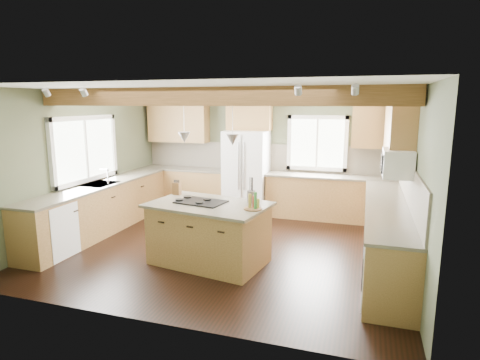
% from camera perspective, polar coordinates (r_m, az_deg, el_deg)
% --- Properties ---
extents(floor, '(5.60, 5.60, 0.00)m').
position_cam_1_polar(floor, '(6.86, -1.82, -9.42)').
color(floor, black).
rests_on(floor, ground).
extents(ceiling, '(5.60, 5.60, 0.00)m').
position_cam_1_polar(ceiling, '(6.44, -1.96, 12.84)').
color(ceiling, silver).
rests_on(ceiling, wall_back).
extents(wall_back, '(5.60, 0.00, 5.60)m').
position_cam_1_polar(wall_back, '(8.90, 3.49, 3.89)').
color(wall_back, '#4F583E').
rests_on(wall_back, ground).
extents(wall_left, '(0.00, 5.00, 5.00)m').
position_cam_1_polar(wall_left, '(7.90, -21.43, 2.27)').
color(wall_left, '#4F583E').
rests_on(wall_left, ground).
extents(wall_right, '(0.00, 5.00, 5.00)m').
position_cam_1_polar(wall_right, '(6.19, 23.34, -0.06)').
color(wall_right, '#4F583E').
rests_on(wall_right, ground).
extents(ceiling_beam, '(5.55, 0.26, 0.26)m').
position_cam_1_polar(ceiling_beam, '(5.76, -4.40, 11.75)').
color(ceiling_beam, '#4C3115').
rests_on(ceiling_beam, ceiling).
extents(soffit_trim, '(5.55, 0.20, 0.10)m').
position_cam_1_polar(soffit_trim, '(8.73, 3.42, 11.92)').
color(soffit_trim, '#4C3115').
rests_on(soffit_trim, ceiling).
extents(backsplash_back, '(5.58, 0.03, 0.58)m').
position_cam_1_polar(backsplash_back, '(8.89, 3.46, 3.31)').
color(backsplash_back, brown).
rests_on(backsplash_back, wall_back).
extents(backsplash_right, '(0.03, 3.70, 0.58)m').
position_cam_1_polar(backsplash_right, '(6.26, 23.10, -0.78)').
color(backsplash_right, brown).
rests_on(backsplash_right, wall_right).
extents(base_cab_back_left, '(2.02, 0.60, 0.88)m').
position_cam_1_polar(base_cab_back_left, '(9.36, -7.72, -1.18)').
color(base_cab_back_left, brown).
rests_on(base_cab_back_left, floor).
extents(counter_back_left, '(2.06, 0.64, 0.04)m').
position_cam_1_polar(counter_back_left, '(9.27, -7.79, 1.60)').
color(counter_back_left, '#464034').
rests_on(counter_back_left, base_cab_back_left).
extents(base_cab_back_right, '(2.62, 0.60, 0.88)m').
position_cam_1_polar(base_cab_back_right, '(8.51, 12.70, -2.56)').
color(base_cab_back_right, brown).
rests_on(base_cab_back_right, floor).
extents(counter_back_right, '(2.66, 0.64, 0.04)m').
position_cam_1_polar(counter_back_right, '(8.42, 12.83, 0.49)').
color(counter_back_right, '#464034').
rests_on(counter_back_right, base_cab_back_right).
extents(base_cab_left, '(0.60, 3.70, 0.88)m').
position_cam_1_polar(base_cab_left, '(7.92, -19.08, -3.90)').
color(base_cab_left, brown).
rests_on(base_cab_left, floor).
extents(counter_left, '(0.64, 3.74, 0.04)m').
position_cam_1_polar(counter_left, '(7.82, -19.28, -0.64)').
color(counter_left, '#464034').
rests_on(counter_left, base_cab_left).
extents(base_cab_right, '(0.60, 3.70, 0.88)m').
position_cam_1_polar(base_cab_right, '(6.42, 20.04, -7.37)').
color(base_cab_right, brown).
rests_on(base_cab_right, floor).
extents(counter_right, '(0.64, 3.74, 0.04)m').
position_cam_1_polar(counter_right, '(6.30, 20.31, -3.39)').
color(counter_right, '#464034').
rests_on(counter_right, base_cab_right).
extents(upper_cab_back_left, '(1.40, 0.35, 0.90)m').
position_cam_1_polar(upper_cab_back_left, '(9.36, -8.75, 8.13)').
color(upper_cab_back_left, brown).
rests_on(upper_cab_back_left, wall_back).
extents(upper_cab_over_fridge, '(0.96, 0.35, 0.70)m').
position_cam_1_polar(upper_cab_over_fridge, '(8.74, 1.34, 9.38)').
color(upper_cab_over_fridge, brown).
rests_on(upper_cab_over_fridge, wall_back).
extents(upper_cab_right, '(0.35, 2.20, 0.90)m').
position_cam_1_polar(upper_cab_right, '(6.99, 21.62, 6.60)').
color(upper_cab_right, brown).
rests_on(upper_cab_right, wall_right).
extents(upper_cab_back_corner, '(0.90, 0.35, 0.90)m').
position_cam_1_polar(upper_cab_back_corner, '(8.40, 18.76, 7.38)').
color(upper_cab_back_corner, brown).
rests_on(upper_cab_back_corner, wall_back).
extents(window_left, '(0.04, 1.60, 1.05)m').
position_cam_1_polar(window_left, '(7.90, -21.21, 4.12)').
color(window_left, white).
rests_on(window_left, wall_left).
extents(window_back, '(1.10, 0.04, 1.00)m').
position_cam_1_polar(window_back, '(8.64, 10.92, 5.18)').
color(window_back, white).
rests_on(window_back, wall_back).
extents(sink, '(0.50, 0.65, 0.03)m').
position_cam_1_polar(sink, '(7.82, -19.29, -0.61)').
color(sink, '#262628').
rests_on(sink, counter_left).
extents(faucet, '(0.02, 0.02, 0.28)m').
position_cam_1_polar(faucet, '(7.69, -18.28, 0.37)').
color(faucet, '#B2B2B7').
rests_on(faucet, sink).
extents(dishwasher, '(0.60, 0.60, 0.84)m').
position_cam_1_polar(dishwasher, '(6.96, -25.38, -6.46)').
color(dishwasher, white).
rests_on(dishwasher, floor).
extents(oven, '(0.60, 0.72, 0.84)m').
position_cam_1_polar(oven, '(5.21, 20.47, -11.84)').
color(oven, white).
rests_on(oven, floor).
extents(microwave, '(0.40, 0.70, 0.38)m').
position_cam_1_polar(microwave, '(6.09, 21.51, 2.29)').
color(microwave, white).
rests_on(microwave, wall_right).
extents(pendant_left, '(0.18, 0.18, 0.16)m').
position_cam_1_polar(pendant_left, '(6.01, -7.93, 6.01)').
color(pendant_left, '#B2B2B7').
rests_on(pendant_left, ceiling).
extents(pendant_right, '(0.18, 0.18, 0.16)m').
position_cam_1_polar(pendant_right, '(5.59, -1.06, 5.75)').
color(pendant_right, '#B2B2B7').
rests_on(pendant_right, ceiling).
extents(refrigerator, '(0.90, 0.74, 1.80)m').
position_cam_1_polar(refrigerator, '(8.67, 0.92, 1.06)').
color(refrigerator, white).
rests_on(refrigerator, floor).
extents(island, '(1.76, 1.25, 0.88)m').
position_cam_1_polar(island, '(6.09, -4.41, -7.73)').
color(island, brown).
rests_on(island, floor).
extents(island_top, '(1.89, 1.37, 0.04)m').
position_cam_1_polar(island_top, '(5.96, -4.48, -3.54)').
color(island_top, '#464034').
rests_on(island_top, island).
extents(cooktop, '(0.77, 0.58, 0.02)m').
position_cam_1_polar(cooktop, '(6.02, -5.58, -3.11)').
color(cooktop, black).
rests_on(cooktop, island_top).
extents(knife_block, '(0.12, 0.10, 0.20)m').
position_cam_1_polar(knife_block, '(6.56, -8.97, -1.22)').
color(knife_block, brown).
rests_on(knife_block, island_top).
extents(utensil_crock, '(0.14, 0.14, 0.17)m').
position_cam_1_polar(utensil_crock, '(6.02, 1.59, -2.33)').
color(utensil_crock, '#3F3532').
rests_on(utensil_crock, island_top).
extents(bottle_tray, '(0.27, 0.27, 0.24)m').
position_cam_1_polar(bottle_tray, '(5.59, 1.85, -3.01)').
color(bottle_tray, brown).
rests_on(bottle_tray, island_top).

